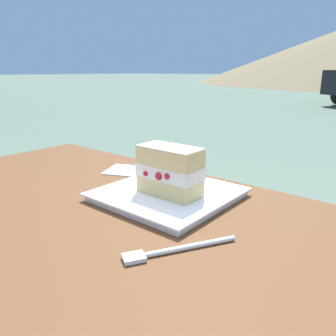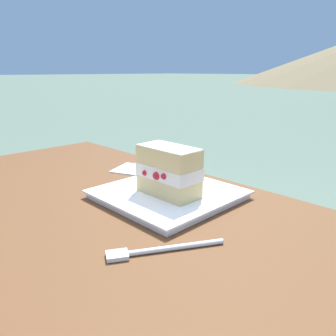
# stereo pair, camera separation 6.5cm
# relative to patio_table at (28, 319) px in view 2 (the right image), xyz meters

# --- Properties ---
(patio_table) EXTENTS (1.23, 0.96, 0.73)m
(patio_table) POSITION_rel_patio_table_xyz_m (0.00, 0.00, 0.00)
(patio_table) COLOR brown
(patio_table) RESTS_ON ground
(dessert_plate) EXTENTS (0.24, 0.24, 0.02)m
(dessert_plate) POSITION_rel_patio_table_xyz_m (-0.02, 0.30, 0.11)
(dessert_plate) COLOR white
(dessert_plate) RESTS_ON patio_table
(cake_slice) EXTENTS (0.12, 0.08, 0.09)m
(cake_slice) POSITION_rel_patio_table_xyz_m (0.00, 0.29, 0.16)
(cake_slice) COLOR #E0C17A
(cake_slice) RESTS_ON dessert_plate
(dessert_fork) EXTENTS (0.10, 0.16, 0.01)m
(dessert_fork) POSITION_rel_patio_table_xyz_m (0.12, 0.15, 0.10)
(dessert_fork) COLOR silver
(dessert_fork) RESTS_ON patio_table
(paper_napkin) EXTENTS (0.18, 0.14, 0.00)m
(paper_napkin) POSITION_rel_patio_table_xyz_m (-0.19, 0.39, 0.10)
(paper_napkin) COLOR white
(paper_napkin) RESTS_ON patio_table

